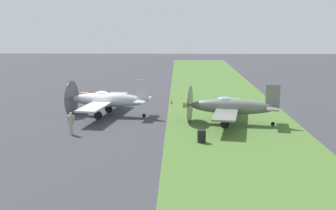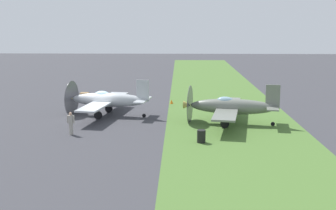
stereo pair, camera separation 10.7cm
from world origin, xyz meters
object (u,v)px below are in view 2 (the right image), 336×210
ground_crew_chief (71,123)px  supply_crate (85,96)px  airplane_wingman (231,107)px  runway_marker_cone (172,102)px  airplane_lead (107,100)px  fuel_drum (201,136)px

ground_crew_chief → supply_crate: (15.83, 2.42, -0.59)m
airplane_wingman → runway_marker_cone: (9.08, 5.06, -1.27)m
airplane_wingman → airplane_lead: bearing=84.4°
supply_crate → runway_marker_cone: (-2.91, -9.72, -0.10)m
airplane_wingman → supply_crate: airplane_wingman is taller
airplane_wingman → supply_crate: (11.99, 14.78, -1.17)m
ground_crew_chief → fuel_drum: ground_crew_chief is taller
fuel_drum → runway_marker_cone: 15.02m
supply_crate → runway_marker_cone: supply_crate is taller
airplane_lead → fuel_drum: (-8.71, -8.07, -1.02)m
airplane_wingman → fuel_drum: (-5.75, 2.68, -1.04)m
airplane_wingman → runway_marker_cone: size_ratio=22.79×
airplane_lead → airplane_wingman: bearing=-96.2°
runway_marker_cone → supply_crate: bearing=73.3°
airplane_wingman → supply_crate: 19.07m
airplane_wingman → fuel_drum: airplane_wingman is taller
airplane_lead → runway_marker_cone: bearing=-33.8°
airplane_lead → ground_crew_chief: bearing=175.8°
ground_crew_chief → supply_crate: ground_crew_chief is taller
airplane_wingman → runway_marker_cone: airplane_wingman is taller
airplane_lead → fuel_drum: bearing=-128.0°
runway_marker_cone → airplane_wingman: bearing=-150.9°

